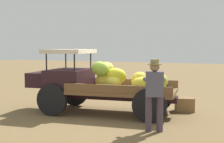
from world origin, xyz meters
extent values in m
plane|color=brown|center=(0.00, 0.00, 0.00)|extent=(60.00, 60.00, 0.00)
cube|color=black|center=(-0.28, 0.04, 0.50)|extent=(4.02, 0.96, 0.16)
cylinder|color=black|center=(1.05, 1.02, 0.45)|extent=(0.92, 0.26, 0.91)
cylinder|color=black|center=(1.26, -0.56, 0.45)|extent=(0.92, 0.26, 0.91)
cylinder|color=black|center=(-1.72, 0.66, 0.45)|extent=(0.92, 0.26, 0.91)
cylinder|color=black|center=(-1.51, -0.93, 0.45)|extent=(0.92, 0.26, 0.91)
cube|color=brown|center=(-0.73, -0.02, 0.68)|extent=(3.20, 2.10, 0.10)
cube|color=brown|center=(-0.83, 0.77, 0.84)|extent=(2.98, 0.47, 0.22)
cube|color=brown|center=(-0.62, -0.81, 0.84)|extent=(2.98, 0.47, 0.22)
cube|color=black|center=(0.96, 0.20, 1.01)|extent=(1.29, 1.65, 0.55)
cube|color=black|center=(1.85, 0.32, 0.95)|extent=(0.83, 1.15, 0.44)
cylinder|color=black|center=(1.31, 0.90, 1.56)|extent=(0.04, 0.04, 0.55)
cylinder|color=black|center=(1.48, -0.38, 1.56)|extent=(0.04, 0.04, 0.55)
cylinder|color=black|center=(0.44, 0.79, 1.56)|extent=(0.04, 0.04, 0.55)
cylinder|color=black|center=(0.61, -0.49, 1.56)|extent=(0.04, 0.04, 0.55)
cube|color=beige|center=(0.96, 0.20, 1.83)|extent=(1.41, 1.67, 0.12)
ellipsoid|color=#A7BD3B|center=(-1.82, 0.04, 1.03)|extent=(0.65, 0.64, 0.43)
ellipsoid|color=gold|center=(-0.54, 0.37, 0.97)|extent=(0.80, 0.73, 0.49)
ellipsoid|color=gold|center=(-1.08, -0.42, 0.98)|extent=(0.72, 0.72, 0.55)
ellipsoid|color=gold|center=(0.01, -0.37, 1.27)|extent=(0.80, 0.80, 0.62)
ellipsoid|color=#97C23D|center=(-0.17, 0.37, 1.34)|extent=(0.68, 0.55, 0.49)
ellipsoid|color=gold|center=(-0.26, 0.27, 0.97)|extent=(0.71, 0.51, 0.49)
ellipsoid|color=yellow|center=(-0.62, 0.29, 1.14)|extent=(0.63, 0.60, 0.60)
ellipsoid|color=yellow|center=(-1.47, 0.42, 0.98)|extent=(0.68, 0.59, 0.46)
cylinder|color=#453847|center=(-1.95, 1.44, 0.41)|extent=(0.15, 0.15, 0.82)
cylinder|color=#453847|center=(-2.19, 1.36, 0.41)|extent=(0.15, 0.15, 0.82)
cube|color=#525067|center=(-2.07, 1.40, 1.11)|extent=(0.46, 0.36, 0.57)
cylinder|color=#525067|center=(-1.94, 1.34, 1.19)|extent=(0.39, 0.30, 0.10)
cylinder|color=#525067|center=(-2.13, 1.27, 1.19)|extent=(0.22, 0.41, 0.10)
sphere|color=#8C6C50|center=(-2.07, 1.40, 1.50)|extent=(0.22, 0.22, 0.22)
cylinder|color=#8A8155|center=(-2.07, 1.40, 1.57)|extent=(0.34, 0.34, 0.02)
cylinder|color=#8A8155|center=(-2.07, 1.40, 1.63)|extent=(0.20, 0.20, 0.10)
cube|color=olive|center=(-2.28, -1.16, 0.21)|extent=(0.66, 0.60, 0.42)
camera|label=1|loc=(-4.00, 8.06, 1.94)|focal=48.37mm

